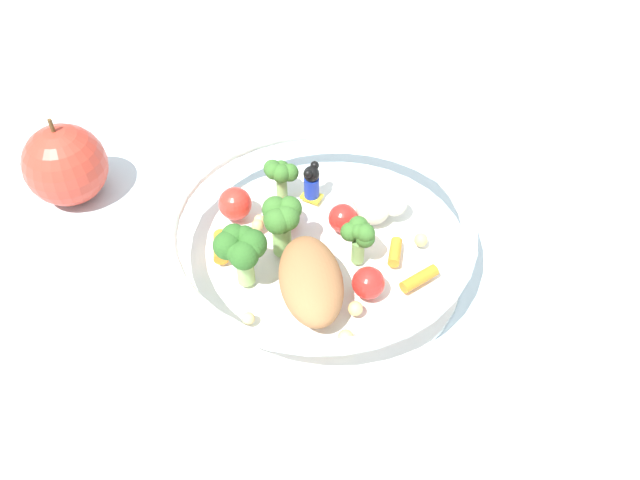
# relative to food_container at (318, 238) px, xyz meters

# --- Properties ---
(ground_plane) EXTENTS (2.40, 2.40, 0.00)m
(ground_plane) POSITION_rel_food_container_xyz_m (0.02, 0.01, -0.03)
(ground_plane) COLOR silver
(food_container) EXTENTS (0.25, 0.25, 0.06)m
(food_container) POSITION_rel_food_container_xyz_m (0.00, 0.00, 0.00)
(food_container) COLOR white
(food_container) RESTS_ON ground_plane
(loose_apple) EXTENTS (0.07, 0.07, 0.09)m
(loose_apple) POSITION_rel_food_container_xyz_m (-0.24, -0.03, 0.01)
(loose_apple) COLOR #BC3828
(loose_apple) RESTS_ON ground_plane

